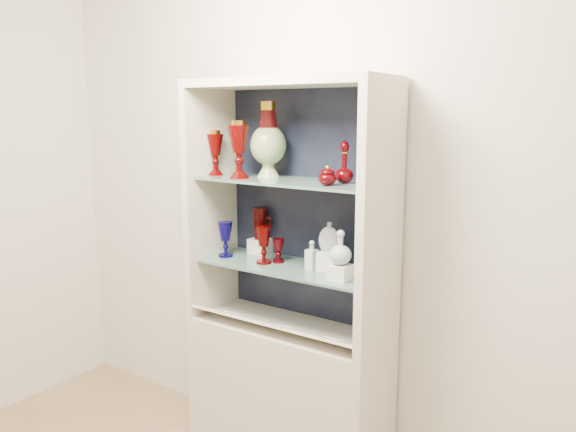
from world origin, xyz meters
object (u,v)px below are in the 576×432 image
Objects in this scene: pedestal_lamp_right at (239,150)px; clear_round_decanter at (340,248)px; ruby_goblet_tall at (264,245)px; pedestal_lamp_left at (215,153)px; ruby_decanter_b at (382,163)px; cobalt_goblet at (225,239)px; ruby_pitcher at (260,223)px; clear_square_bottle at (312,255)px; cameo_medallion at (378,243)px; flat_flask at (329,237)px; ruby_decanter_a at (344,160)px; ruby_goblet_small at (278,250)px; lidded_bowl at (327,175)px; enamel_urn at (268,140)px.

pedestal_lamp_right is 1.85× the size of clear_round_decanter.
pedestal_lamp_left is at bearing 179.99° from ruby_goblet_tall.
pedestal_lamp_right reaches higher than pedestal_lamp_left.
ruby_decanter_b is 0.72m from ruby_goblet_tall.
ruby_pitcher is at bearing 53.51° from cobalt_goblet.
pedestal_lamp_right is 0.62m from clear_square_bottle.
cameo_medallion reaches higher than clear_square_bottle.
cameo_medallion is at bearing 41.48° from clear_round_decanter.
flat_flask reaches higher than ruby_goblet_tall.
clear_square_bottle is 0.22m from clear_round_decanter.
pedestal_lamp_right is at bearing -161.89° from cameo_medallion.
ruby_decanter_a is 1.16× the size of ruby_goblet_tall.
ruby_pitcher is (-0.71, 0.05, -0.36)m from ruby_decanter_b.
cameo_medallion is at bearing 2.45° from ruby_goblet_small.
flat_flask is (0.46, -0.08, 0.00)m from ruby_pitcher.
ruby_decanter_a is 1.45× the size of flat_flask.
lidded_bowl reaches higher than cobalt_goblet.
pedestal_lamp_left is 1.79× the size of cameo_medallion.
ruby_goblet_tall is 1.52× the size of ruby_goblet_small.
pedestal_lamp_left is 1.36× the size of ruby_pitcher.
pedestal_lamp_left is 1.06× the size of ruby_decanter_a.
clear_square_bottle is at bearing 8.92° from ruby_goblet_tall.
ruby_decanter_a reaches higher than ruby_goblet_tall.
ruby_pitcher reaches higher than ruby_goblet_small.
flat_flask is at bearing -175.13° from ruby_decanter_b.
pedestal_lamp_left reaches higher than cameo_medallion.
pedestal_lamp_right is at bearing -174.92° from flat_flask.
lidded_bowl is at bearing -139.88° from cameo_medallion.
cobalt_goblet is 0.20m from ruby_pitcher.
ruby_decanter_b is 1.35× the size of flat_flask.
cobalt_goblet is 0.50m from clear_square_bottle.
pedestal_lamp_left reaches higher than clear_square_bottle.
pedestal_lamp_right is at bearing -167.68° from clear_square_bottle.
ruby_decanter_b is at bearing 8.89° from ruby_goblet_tall.
ruby_goblet_small is (-0.33, 0.10, -0.41)m from lidded_bowl.
flat_flask is (0.33, 0.07, 0.07)m from ruby_goblet_tall.
ruby_decanter_a is at bearing 77.15° from lidded_bowl.
ruby_decanter_b is 1.20× the size of ruby_pitcher.
ruby_decanter_a is (0.43, -0.01, -0.08)m from enamel_urn.
pedestal_lamp_right is at bearing -127.80° from enamel_urn.
pedestal_lamp_right is 0.70m from clear_round_decanter.
clear_square_bottle is at bearing 5.16° from cobalt_goblet.
clear_round_decanter reaches higher than ruby_goblet_small.
pedestal_lamp_left is 0.30m from enamel_urn.
enamel_urn is at bearing -51.17° from ruby_pitcher.
ruby_goblet_small is (0.05, 0.05, -0.03)m from ruby_goblet_tall.
ruby_decanter_b is 0.42m from clear_round_decanter.
cameo_medallion is at bearing 5.64° from cobalt_goblet.
ruby_decanter_a reaches higher than clear_square_bottle.
flat_flask is 0.25m from cameo_medallion.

